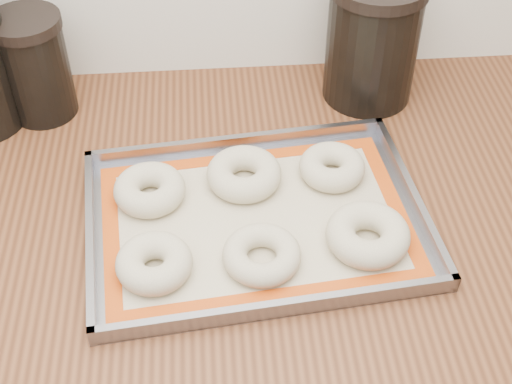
{
  "coord_description": "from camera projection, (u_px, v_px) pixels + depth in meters",
  "views": [
    {
      "loc": [
        0.14,
        0.93,
        1.62
      ],
      "look_at": [
        0.19,
        1.62,
        0.96
      ],
      "focal_mm": 50.0,
      "sensor_mm": 36.0,
      "label": 1
    }
  ],
  "objects": [
    {
      "name": "baking_tray",
      "position": [
        256.0,
        220.0,
        0.99
      ],
      "size": [
        0.49,
        0.37,
        0.03
      ],
      "rotation": [
        0.0,
        0.0,
        0.1
      ],
      "color": "gray",
      "rests_on": "countertop"
    },
    {
      "name": "bagel_back_left",
      "position": [
        150.0,
        190.0,
        1.01
      ],
      "size": [
        0.11,
        0.11,
        0.04
      ],
      "primitive_type": "torus",
      "rotation": [
        0.0,
        0.0,
        -0.12
      ],
      "color": "beige",
      "rests_on": "baking_mat"
    },
    {
      "name": "bagel_back_right",
      "position": [
        332.0,
        167.0,
        1.04
      ],
      "size": [
        0.13,
        0.13,
        0.04
      ],
      "primitive_type": "torus",
      "rotation": [
        0.0,
        0.0,
        0.38
      ],
      "color": "beige",
      "rests_on": "baking_mat"
    },
    {
      "name": "baking_mat",
      "position": [
        256.0,
        221.0,
        0.99
      ],
      "size": [
        0.45,
        0.33,
        0.0
      ],
      "rotation": [
        0.0,
        0.0,
        0.1
      ],
      "color": "#C6B793",
      "rests_on": "baking_tray"
    },
    {
      "name": "cabinet",
      "position": [
        152.0,
        378.0,
        1.35
      ],
      "size": [
        3.0,
        0.65,
        0.86
      ],
      "primitive_type": "cube",
      "color": "slate",
      "rests_on": "floor"
    },
    {
      "name": "bagel_front_left",
      "position": [
        154.0,
        263.0,
        0.91
      ],
      "size": [
        0.1,
        0.1,
        0.04
      ],
      "primitive_type": "torus",
      "rotation": [
        0.0,
        0.0,
        0.03
      ],
      "color": "beige",
      "rests_on": "baking_mat"
    },
    {
      "name": "bagel_back_mid",
      "position": [
        244.0,
        174.0,
        1.03
      ],
      "size": [
        0.13,
        0.13,
        0.04
      ],
      "primitive_type": "torus",
      "rotation": [
        0.0,
        0.0,
        0.17
      ],
      "color": "beige",
      "rests_on": "baking_mat"
    },
    {
      "name": "bagel_front_right",
      "position": [
        368.0,
        235.0,
        0.94
      ],
      "size": [
        0.14,
        0.14,
        0.04
      ],
      "primitive_type": "torus",
      "rotation": [
        0.0,
        0.0,
        -0.24
      ],
      "color": "beige",
      "rests_on": "baking_mat"
    },
    {
      "name": "canister_mid",
      "position": [
        35.0,
        66.0,
        1.12
      ],
      "size": [
        0.11,
        0.11,
        0.17
      ],
      "color": "black",
      "rests_on": "countertop"
    },
    {
      "name": "canister_right",
      "position": [
        372.0,
        40.0,
        1.14
      ],
      "size": [
        0.15,
        0.15,
        0.21
      ],
      "color": "black",
      "rests_on": "countertop"
    },
    {
      "name": "bagel_front_mid",
      "position": [
        262.0,
        255.0,
        0.92
      ],
      "size": [
        0.11,
        0.11,
        0.03
      ],
      "primitive_type": "torus",
      "rotation": [
        0.0,
        0.0,
        0.09
      ],
      "color": "beige",
      "rests_on": "baking_mat"
    },
    {
      "name": "countertop",
      "position": [
        121.0,
        211.0,
        1.04
      ],
      "size": [
        3.06,
        0.68,
        0.04
      ],
      "primitive_type": "cube",
      "color": "brown",
      "rests_on": "cabinet"
    }
  ]
}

